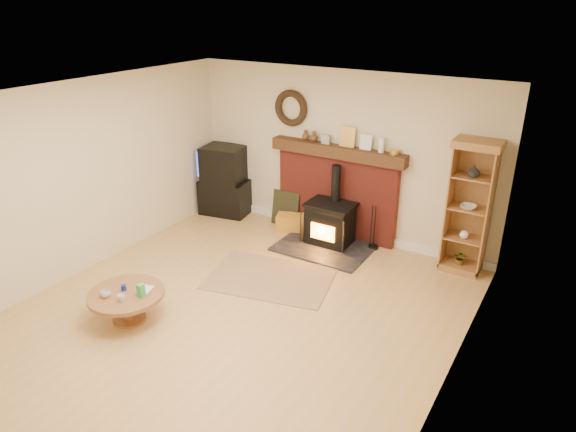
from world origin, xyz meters
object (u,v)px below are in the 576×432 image
Objects in this scene: wood_stove at (329,225)px; tv_unit at (225,182)px; curio_cabinet at (469,207)px; coffee_table at (126,298)px.

wood_stove is 2.18m from tv_unit.
curio_cabinet reaches higher than wood_stove.
wood_stove is at bearing -171.72° from curio_cabinet.
wood_stove reaches higher than coffee_table.
curio_cabinet reaches higher than coffee_table.
tv_unit is (-2.15, 0.20, 0.25)m from wood_stove.
tv_unit reaches higher than coffee_table.
curio_cabinet is at bearing 8.28° from wood_stove.
curio_cabinet is (1.95, 0.28, 0.62)m from wood_stove.
coffee_table is (-3.06, -3.33, -0.63)m from curio_cabinet.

